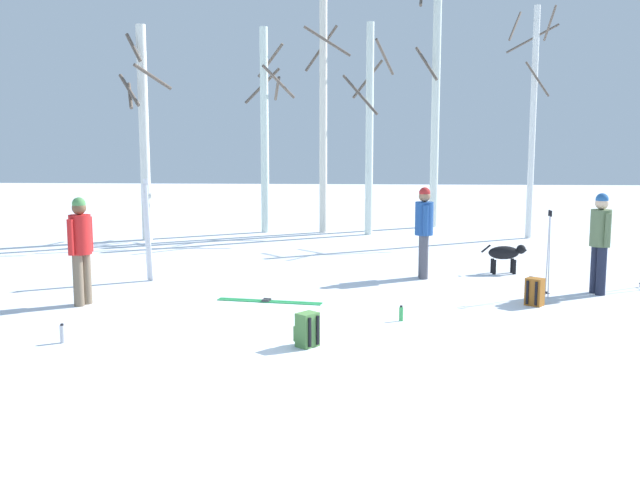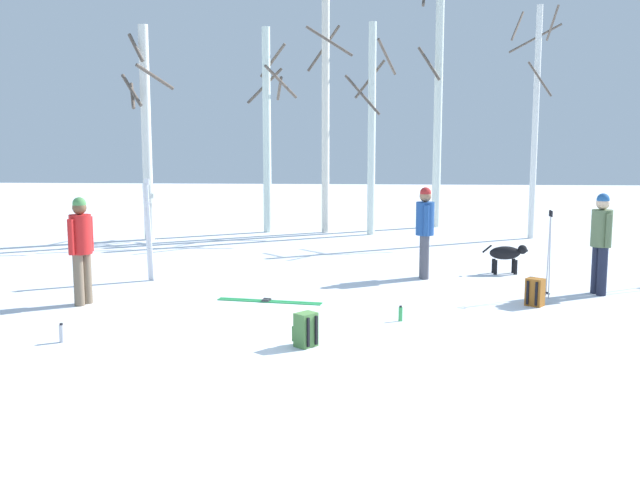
{
  "view_description": "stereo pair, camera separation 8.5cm",
  "coord_description": "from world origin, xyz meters",
  "px_view_note": "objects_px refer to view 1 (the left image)",
  "views": [
    {
      "loc": [
        -0.06,
        -9.95,
        2.69
      ],
      "look_at": [
        -0.7,
        1.74,
        1.0
      ],
      "focal_mm": 41.28,
      "sensor_mm": 36.0,
      "label": 1
    },
    {
      "loc": [
        0.03,
        -9.94,
        2.69
      ],
      "look_at": [
        -0.7,
        1.74,
        1.0
      ],
      "focal_mm": 41.28,
      "sensor_mm": 36.0,
      "label": 2
    }
  ],
  "objects_px": {
    "person_1": "(81,244)",
    "person_2": "(600,237)",
    "dog": "(506,254)",
    "backpack_0": "(535,292)",
    "backpack_1": "(307,330)",
    "birch_tree_0": "(144,130)",
    "ski_poles_1": "(548,251)",
    "birch_tree_4": "(435,93)",
    "birch_tree_5": "(533,116)",
    "water_bottle_1": "(401,314)",
    "person_0": "(424,226)",
    "ski_pair_planted_0": "(147,230)",
    "birch_tree_2": "(323,93)",
    "water_bottle_0": "(62,334)",
    "ski_pair_lying_0": "(269,301)",
    "birch_tree_1": "(265,126)",
    "birch_tree_3": "(370,126)"
  },
  "relations": [
    {
      "from": "birch_tree_2",
      "to": "birch_tree_4",
      "type": "height_order",
      "value": "birch_tree_4"
    },
    {
      "from": "ski_pair_planted_0",
      "to": "birch_tree_2",
      "type": "xyz_separation_m",
      "value": [
        2.88,
        6.93,
        2.86
      ]
    },
    {
      "from": "ski_pair_lying_0",
      "to": "birch_tree_3",
      "type": "distance_m",
      "value": 8.84
    },
    {
      "from": "person_2",
      "to": "water_bottle_1",
      "type": "bearing_deg",
      "value": -149.43
    },
    {
      "from": "water_bottle_1",
      "to": "birch_tree_5",
      "type": "distance_m",
      "value": 10.11
    },
    {
      "from": "person_1",
      "to": "backpack_1",
      "type": "distance_m",
      "value": 4.35
    },
    {
      "from": "ski_pair_lying_0",
      "to": "water_bottle_1",
      "type": "bearing_deg",
      "value": -28.34
    },
    {
      "from": "person_0",
      "to": "water_bottle_0",
      "type": "distance_m",
      "value": 6.91
    },
    {
      "from": "person_0",
      "to": "ski_poles_1",
      "type": "distance_m",
      "value": 2.47
    },
    {
      "from": "ski_poles_1",
      "to": "backpack_1",
      "type": "relative_size",
      "value": 3.3
    },
    {
      "from": "person_1",
      "to": "ski_pair_planted_0",
      "type": "xyz_separation_m",
      "value": [
        0.48,
        1.99,
        -0.04
      ]
    },
    {
      "from": "dog",
      "to": "backpack_0",
      "type": "distance_m",
      "value": 2.71
    },
    {
      "from": "person_2",
      "to": "birch_tree_1",
      "type": "xyz_separation_m",
      "value": [
        -6.63,
        7.62,
        1.92
      ]
    },
    {
      "from": "birch_tree_0",
      "to": "birch_tree_4",
      "type": "xyz_separation_m",
      "value": [
        7.57,
        3.15,
        1.07
      ]
    },
    {
      "from": "ski_pair_lying_0",
      "to": "birch_tree_4",
      "type": "relative_size",
      "value": 0.23
    },
    {
      "from": "birch_tree_2",
      "to": "water_bottle_0",
      "type": "bearing_deg",
      "value": -104.37
    },
    {
      "from": "ski_poles_1",
      "to": "backpack_1",
      "type": "distance_m",
      "value": 4.92
    },
    {
      "from": "ski_poles_1",
      "to": "water_bottle_1",
      "type": "distance_m",
      "value": 3.12
    },
    {
      "from": "birch_tree_2",
      "to": "person_2",
      "type": "bearing_deg",
      "value": -56.52
    },
    {
      "from": "water_bottle_0",
      "to": "person_2",
      "type": "bearing_deg",
      "value": 23.36
    },
    {
      "from": "backpack_0",
      "to": "birch_tree_0",
      "type": "bearing_deg",
      "value": 140.28
    },
    {
      "from": "ski_pair_lying_0",
      "to": "birch_tree_2",
      "type": "bearing_deg",
      "value": 87.06
    },
    {
      "from": "birch_tree_5",
      "to": "water_bottle_0",
      "type": "bearing_deg",
      "value": -128.79
    },
    {
      "from": "ski_poles_1",
      "to": "birch_tree_5",
      "type": "distance_m",
      "value": 7.62
    },
    {
      "from": "backpack_1",
      "to": "birch_tree_4",
      "type": "height_order",
      "value": "birch_tree_4"
    },
    {
      "from": "backpack_1",
      "to": "water_bottle_1",
      "type": "distance_m",
      "value": 1.87
    },
    {
      "from": "birch_tree_0",
      "to": "birch_tree_1",
      "type": "distance_m",
      "value": 3.33
    },
    {
      "from": "water_bottle_0",
      "to": "birch_tree_1",
      "type": "distance_m",
      "value": 11.44
    },
    {
      "from": "ski_poles_1",
      "to": "water_bottle_0",
      "type": "relative_size",
      "value": 5.69
    },
    {
      "from": "dog",
      "to": "backpack_1",
      "type": "height_order",
      "value": "dog"
    },
    {
      "from": "backpack_1",
      "to": "birch_tree_0",
      "type": "xyz_separation_m",
      "value": [
        -4.79,
        9.31,
        2.58
      ]
    },
    {
      "from": "person_0",
      "to": "birch_tree_5",
      "type": "height_order",
      "value": "birch_tree_5"
    },
    {
      "from": "birch_tree_1",
      "to": "birch_tree_0",
      "type": "bearing_deg",
      "value": -149.27
    },
    {
      "from": "ski_pair_lying_0",
      "to": "backpack_0",
      "type": "distance_m",
      "value": 4.24
    },
    {
      "from": "ski_pair_planted_0",
      "to": "birch_tree_4",
      "type": "relative_size",
      "value": 0.25
    },
    {
      "from": "person_1",
      "to": "person_2",
      "type": "distance_m",
      "value": 8.52
    },
    {
      "from": "person_0",
      "to": "backpack_0",
      "type": "xyz_separation_m",
      "value": [
        1.58,
        -2.16,
        -0.77
      ]
    },
    {
      "from": "water_bottle_0",
      "to": "water_bottle_1",
      "type": "xyz_separation_m",
      "value": [
        4.46,
        1.38,
        -0.01
      ]
    },
    {
      "from": "person_1",
      "to": "water_bottle_0",
      "type": "xyz_separation_m",
      "value": [
        0.54,
        -2.13,
        -0.86
      ]
    },
    {
      "from": "dog",
      "to": "backpack_1",
      "type": "xyz_separation_m",
      "value": [
        -3.5,
        -5.17,
        -0.17
      ]
    },
    {
      "from": "birch_tree_4",
      "to": "birch_tree_5",
      "type": "height_order",
      "value": "birch_tree_4"
    },
    {
      "from": "backpack_1",
      "to": "birch_tree_5",
      "type": "distance_m",
      "value": 11.78
    },
    {
      "from": "water_bottle_0",
      "to": "ski_pair_lying_0",
      "type": "bearing_deg",
      "value": 46.23
    },
    {
      "from": "birch_tree_3",
      "to": "birch_tree_4",
      "type": "relative_size",
      "value": 0.74
    },
    {
      "from": "ski_pair_lying_0",
      "to": "dog",
      "type": "bearing_deg",
      "value": 32.11
    },
    {
      "from": "ski_poles_1",
      "to": "birch_tree_2",
      "type": "relative_size",
      "value": 0.2
    },
    {
      "from": "person_2",
      "to": "birch_tree_2",
      "type": "height_order",
      "value": "birch_tree_2"
    },
    {
      "from": "dog",
      "to": "ski_pair_planted_0",
      "type": "distance_m",
      "value": 6.85
    },
    {
      "from": "person_1",
      "to": "ski_poles_1",
      "type": "xyz_separation_m",
      "value": [
        7.5,
        0.99,
        -0.21
      ]
    },
    {
      "from": "person_0",
      "to": "ski_pair_lying_0",
      "type": "xyz_separation_m",
      "value": [
        -2.65,
        -2.15,
        -0.97
      ]
    }
  ]
}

